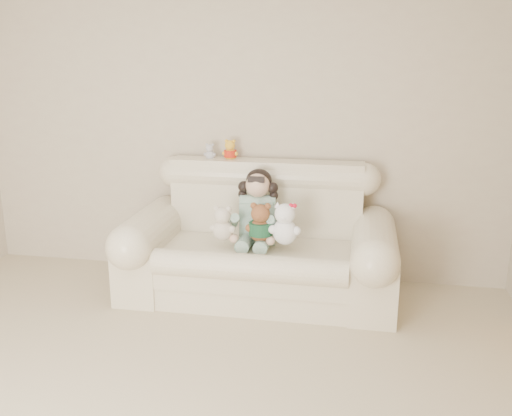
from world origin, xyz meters
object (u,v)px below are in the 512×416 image
object	(u,v)px
brown_teddy	(261,219)
cream_teddy	(223,220)
seated_child	(258,206)
white_cat	(285,219)
sofa	(258,234)

from	to	relation	value
brown_teddy	cream_teddy	distance (m)	0.29
seated_child	cream_teddy	xyz separation A→B (m)	(-0.23, -0.23, -0.06)
seated_child	brown_teddy	size ratio (longest dim) A/B	1.68
white_cat	cream_teddy	bearing A→B (deg)	-164.11
sofa	brown_teddy	size ratio (longest dim) A/B	5.96
brown_teddy	sofa	bearing A→B (deg)	93.19
seated_child	cream_teddy	world-z (taller)	seated_child
sofa	white_cat	bearing A→B (deg)	-33.58
brown_teddy	white_cat	xyz separation A→B (m)	(0.19, -0.02, 0.01)
brown_teddy	cream_teddy	bearing A→B (deg)	169.95
cream_teddy	white_cat	bearing A→B (deg)	-15.27
white_cat	cream_teddy	xyz separation A→B (m)	(-0.47, 0.00, -0.03)
sofa	brown_teddy	world-z (taller)	sofa
brown_teddy	white_cat	bearing A→B (deg)	-22.08
white_cat	cream_teddy	size ratio (longest dim) A/B	1.20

